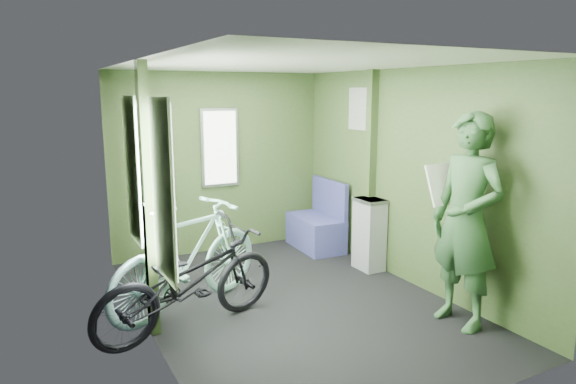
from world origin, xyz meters
name	(u,v)px	position (x,y,z in m)	size (l,w,h in m)	color
room	(287,158)	(-0.04, 0.04, 1.44)	(4.00, 4.02, 2.31)	black
bicycle_black	(192,331)	(-1.07, -0.14, 0.00)	(0.62, 1.78, 0.93)	black
bicycle_mint	(191,310)	(-0.95, 0.30, 0.00)	(0.50, 1.79, 1.07)	#83C0B1
passenger	(466,221)	(1.12, -1.10, 0.95)	(0.50, 0.75, 1.90)	#2F572F
waste_box	(369,234)	(1.26, 0.46, 0.42)	(0.25, 0.35, 0.84)	gray
bench_seat	(317,228)	(1.14, 1.45, 0.27)	(0.52, 0.88, 0.91)	navy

